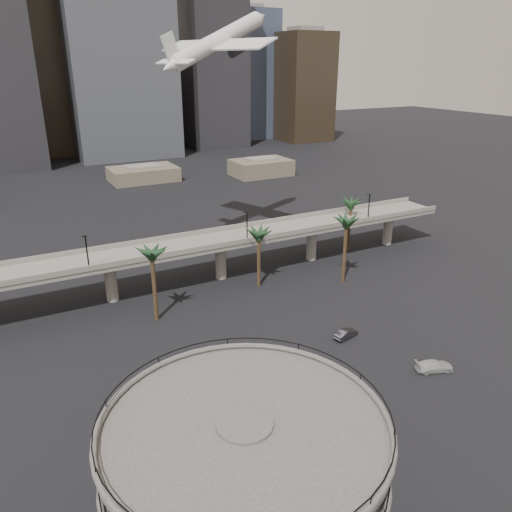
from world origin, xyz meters
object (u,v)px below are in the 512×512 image
car_a (330,408)px  parking_ramp (245,488)px  airborne_jet (218,41)px  car_c (434,366)px  car_b (346,334)px  overpass (167,253)px

car_a → parking_ramp: bearing=145.0°
parking_ramp → car_a: parking_ramp is taller
airborne_jet → car_c: bearing=-106.5°
car_b → car_c: size_ratio=0.82×
airborne_jet → car_a: bearing=-123.7°
overpass → airborne_jet: (19.08, 17.05, 37.87)m
car_b → car_c: 14.39m
overpass → car_a: size_ratio=30.64×
overpass → car_b: bearing=-58.6°
parking_ramp → overpass: bearing=77.6°
car_b → car_c: (5.59, -13.26, 0.06)m
car_c → car_a: bearing=111.8°
overpass → airborne_jet: size_ratio=4.28×
parking_ramp → car_a: size_ratio=5.23×
airborne_jet → car_c: airborne_jet is taller
airborne_jet → car_b: 65.52m
airborne_jet → car_b: (-0.12, -48.11, -44.48)m
parking_ramp → car_c: (37.55, 14.67, -9.05)m
overpass → parking_ramp: bearing=-102.4°
car_a → car_b: (13.09, 13.90, 0.00)m
airborne_jet → car_b: size_ratio=6.87×
parking_ramp → car_b: parking_ramp is taller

